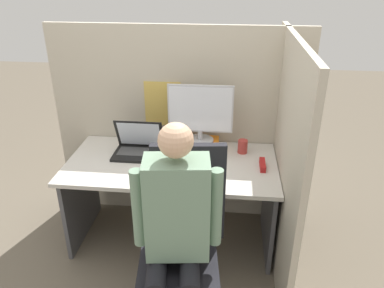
{
  "coord_description": "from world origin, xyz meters",
  "views": [
    {
      "loc": [
        0.4,
        -2.0,
        2.02
      ],
      "look_at": [
        0.17,
        0.19,
        0.95
      ],
      "focal_mm": 35.0,
      "sensor_mm": 36.0,
      "label": 1
    }
  ],
  "objects_px": {
    "monitor": "(200,112)",
    "stapler": "(262,165)",
    "person": "(175,226)",
    "laptop": "(139,148)",
    "office_chair": "(183,240)",
    "paper_box": "(200,145)",
    "carrot_toy": "(147,172)",
    "coffee_mug": "(243,146)"
  },
  "relations": [
    {
      "from": "monitor",
      "to": "stapler",
      "type": "distance_m",
      "value": 0.6
    },
    {
      "from": "stapler",
      "to": "person",
      "type": "relative_size",
      "value": 0.12
    },
    {
      "from": "laptop",
      "to": "office_chair",
      "type": "height_order",
      "value": "office_chair"
    },
    {
      "from": "paper_box",
      "to": "person",
      "type": "bearing_deg",
      "value": -92.26
    },
    {
      "from": "laptop",
      "to": "person",
      "type": "relative_size",
      "value": 0.27
    },
    {
      "from": "carrot_toy",
      "to": "coffee_mug",
      "type": "xyz_separation_m",
      "value": [
        0.66,
        0.41,
        0.03
      ]
    },
    {
      "from": "stapler",
      "to": "coffee_mug",
      "type": "bearing_deg",
      "value": 122.39
    },
    {
      "from": "paper_box",
      "to": "person",
      "type": "distance_m",
      "value": 1.05
    },
    {
      "from": "paper_box",
      "to": "laptop",
      "type": "bearing_deg",
      "value": -165.4
    },
    {
      "from": "office_chair",
      "to": "paper_box",
      "type": "bearing_deg",
      "value": 88.57
    },
    {
      "from": "stapler",
      "to": "carrot_toy",
      "type": "distance_m",
      "value": 0.82
    },
    {
      "from": "paper_box",
      "to": "monitor",
      "type": "distance_m",
      "value": 0.27
    },
    {
      "from": "monitor",
      "to": "carrot_toy",
      "type": "bearing_deg",
      "value": -127.53
    },
    {
      "from": "paper_box",
      "to": "stapler",
      "type": "xyz_separation_m",
      "value": [
        0.47,
        -0.24,
        -0.02
      ]
    },
    {
      "from": "laptop",
      "to": "office_chair",
      "type": "relative_size",
      "value": 0.33
    },
    {
      "from": "laptop",
      "to": "coffee_mug",
      "type": "height_order",
      "value": "laptop"
    },
    {
      "from": "coffee_mug",
      "to": "carrot_toy",
      "type": "bearing_deg",
      "value": -148.2
    },
    {
      "from": "stapler",
      "to": "carrot_toy",
      "type": "height_order",
      "value": "carrot_toy"
    },
    {
      "from": "stapler",
      "to": "office_chair",
      "type": "bearing_deg",
      "value": -127.1
    },
    {
      "from": "laptop",
      "to": "stapler",
      "type": "bearing_deg",
      "value": -7.18
    },
    {
      "from": "monitor",
      "to": "stapler",
      "type": "height_order",
      "value": "monitor"
    },
    {
      "from": "monitor",
      "to": "person",
      "type": "height_order",
      "value": "person"
    },
    {
      "from": "carrot_toy",
      "to": "person",
      "type": "height_order",
      "value": "person"
    },
    {
      "from": "stapler",
      "to": "office_chair",
      "type": "xyz_separation_m",
      "value": [
        -0.49,
        -0.65,
        -0.18
      ]
    },
    {
      "from": "monitor",
      "to": "person",
      "type": "xyz_separation_m",
      "value": [
        -0.04,
        -1.05,
        -0.24
      ]
    },
    {
      "from": "paper_box",
      "to": "office_chair",
      "type": "relative_size",
      "value": 0.26
    },
    {
      "from": "monitor",
      "to": "person",
      "type": "relative_size",
      "value": 0.37
    },
    {
      "from": "paper_box",
      "to": "stapler",
      "type": "distance_m",
      "value": 0.53
    },
    {
      "from": "monitor",
      "to": "carrot_toy",
      "type": "relative_size",
      "value": 3.36
    },
    {
      "from": "laptop",
      "to": "person",
      "type": "height_order",
      "value": "person"
    },
    {
      "from": "monitor",
      "to": "office_chair",
      "type": "distance_m",
      "value": 1.0
    },
    {
      "from": "laptop",
      "to": "stapler",
      "type": "distance_m",
      "value": 0.94
    },
    {
      "from": "paper_box",
      "to": "coffee_mug",
      "type": "bearing_deg",
      "value": -3.0
    },
    {
      "from": "paper_box",
      "to": "monitor",
      "type": "xyz_separation_m",
      "value": [
        0.0,
        0.0,
        0.27
      ]
    },
    {
      "from": "laptop",
      "to": "office_chair",
      "type": "distance_m",
      "value": 0.91
    },
    {
      "from": "stapler",
      "to": "carrot_toy",
      "type": "xyz_separation_m",
      "value": [
        -0.8,
        -0.19,
        0.0
      ]
    },
    {
      "from": "paper_box",
      "to": "person",
      "type": "xyz_separation_m",
      "value": [
        -0.04,
        -1.05,
        0.03
      ]
    },
    {
      "from": "person",
      "to": "stapler",
      "type": "bearing_deg",
      "value": 57.78
    },
    {
      "from": "carrot_toy",
      "to": "paper_box",
      "type": "bearing_deg",
      "value": 52.29
    },
    {
      "from": "paper_box",
      "to": "stapler",
      "type": "height_order",
      "value": "paper_box"
    },
    {
      "from": "carrot_toy",
      "to": "stapler",
      "type": "bearing_deg",
      "value": 13.35
    },
    {
      "from": "office_chair",
      "to": "person",
      "type": "bearing_deg",
      "value": -96.85
    }
  ]
}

